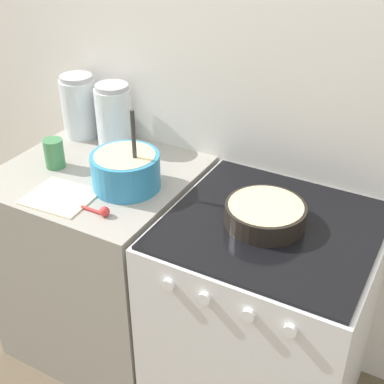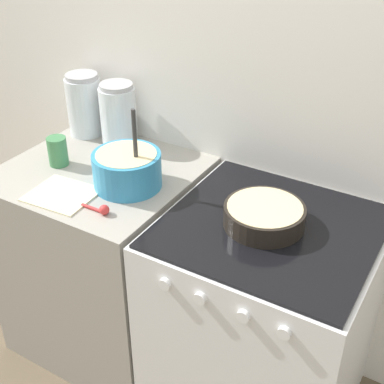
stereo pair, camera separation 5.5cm
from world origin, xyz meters
name	(u,v)px [view 2 (the right image)]	position (x,y,z in m)	size (l,w,h in m)	color
wall_back	(226,82)	(0.00, 0.71, 1.20)	(4.47, 0.05, 2.40)	white
countertop_cabinet	(107,258)	(-0.37, 0.34, 0.44)	(0.73, 0.69, 0.89)	#9E998E
stove	(262,321)	(0.38, 0.34, 0.44)	(0.72, 0.70, 0.89)	silver
mixing_bowl	(127,168)	(-0.19, 0.31, 0.96)	(0.25, 0.25, 0.32)	#338CBF
baking_pan	(264,215)	(0.35, 0.33, 0.92)	(0.27, 0.27, 0.07)	black
storage_jar_left	(85,109)	(-0.63, 0.59, 1.00)	(0.15, 0.15, 0.27)	silver
storage_jar_middle	(118,118)	(-0.44, 0.59, 1.00)	(0.15, 0.15, 0.26)	silver
tin_can	(58,151)	(-0.53, 0.30, 0.94)	(0.08, 0.08, 0.12)	#3F7F4C
recipe_page	(62,194)	(-0.36, 0.13, 0.89)	(0.25, 0.22, 0.01)	beige
measuring_spoon	(102,209)	(-0.16, 0.11, 0.90)	(0.12, 0.04, 0.04)	red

